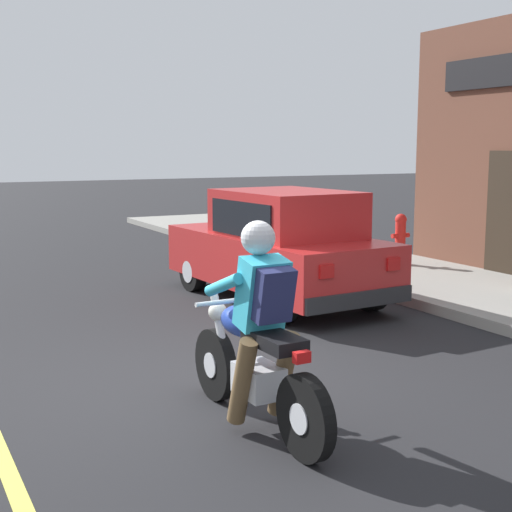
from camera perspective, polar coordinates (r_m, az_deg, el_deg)
ground_plane at (r=6.66m, az=-4.95°, el=-10.24°), size 80.00×80.00×0.00m
sidewalk_curb at (r=11.80m, az=12.57°, el=-1.68°), size 2.60×22.00×0.14m
motorcycle_with_rider at (r=5.49m, az=0.08°, el=-6.97°), size 0.56×2.02×1.62m
car_hatchback at (r=9.98m, az=1.83°, el=0.69°), size 1.85×3.87×1.57m
fire_hydrant at (r=12.57m, az=11.47°, el=1.30°), size 0.36×0.24×0.88m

